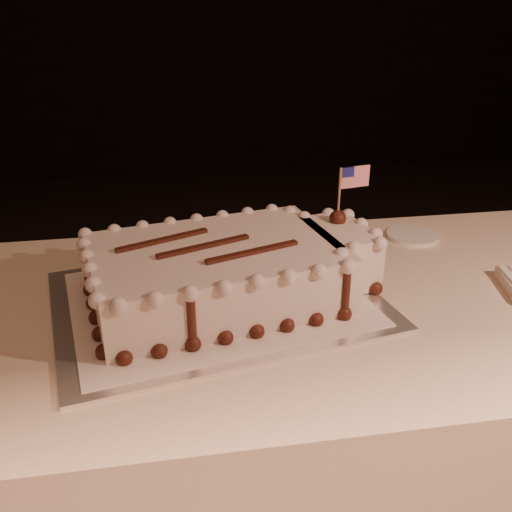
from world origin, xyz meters
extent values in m
cube|color=beige|center=(0.00, 0.60, 0.38)|extent=(2.40, 0.80, 0.75)
cube|color=white|center=(-0.11, 0.62, 0.75)|extent=(0.71, 0.58, 0.01)
cube|color=white|center=(-0.11, 0.62, 0.76)|extent=(0.63, 0.53, 0.00)
cube|color=silver|center=(-0.11, 0.62, 0.82)|extent=(0.52, 0.40, 0.11)
cube|color=silver|center=(0.16, 0.67, 0.82)|extent=(0.14, 0.20, 0.11)
sphere|color=#471B11|center=(-0.28, 0.42, 0.77)|extent=(0.03, 0.03, 0.03)
sphere|color=#471B11|center=(-0.23, 0.43, 0.77)|extent=(0.03, 0.03, 0.03)
sphere|color=#471B11|center=(-0.17, 0.44, 0.77)|extent=(0.03, 0.03, 0.03)
sphere|color=#471B11|center=(-0.11, 0.45, 0.77)|extent=(0.03, 0.03, 0.03)
sphere|color=#471B11|center=(-0.05, 0.47, 0.77)|extent=(0.03, 0.03, 0.03)
sphere|color=#471B11|center=(0.00, 0.48, 0.77)|extent=(0.03, 0.03, 0.03)
sphere|color=#471B11|center=(0.06, 0.49, 0.77)|extent=(0.03, 0.03, 0.03)
sphere|color=#471B11|center=(0.12, 0.50, 0.77)|extent=(0.03, 0.03, 0.03)
sphere|color=#471B11|center=(0.12, 0.55, 0.77)|extent=(0.03, 0.03, 0.03)
sphere|color=#471B11|center=(0.16, 0.57, 0.77)|extent=(0.03, 0.03, 0.03)
sphere|color=#471B11|center=(0.21, 0.58, 0.77)|extent=(0.03, 0.03, 0.03)
sphere|color=#471B11|center=(0.22, 0.63, 0.77)|extent=(0.03, 0.03, 0.03)
sphere|color=#471B11|center=(0.21, 0.69, 0.77)|extent=(0.03, 0.03, 0.03)
sphere|color=#471B11|center=(0.20, 0.75, 0.77)|extent=(0.03, 0.03, 0.03)
sphere|color=#471B11|center=(0.16, 0.76, 0.77)|extent=(0.03, 0.03, 0.03)
sphere|color=#471B11|center=(0.10, 0.75, 0.77)|extent=(0.03, 0.03, 0.03)
sphere|color=#471B11|center=(0.08, 0.79, 0.77)|extent=(0.03, 0.03, 0.03)
sphere|color=#471B11|center=(0.04, 0.80, 0.77)|extent=(0.03, 0.03, 0.03)
sphere|color=#471B11|center=(-0.02, 0.79, 0.77)|extent=(0.03, 0.03, 0.03)
sphere|color=#471B11|center=(-0.08, 0.78, 0.77)|extent=(0.03, 0.03, 0.03)
sphere|color=#471B11|center=(-0.13, 0.77, 0.77)|extent=(0.03, 0.03, 0.03)
sphere|color=#471B11|center=(-0.19, 0.76, 0.77)|extent=(0.03, 0.03, 0.03)
sphere|color=#471B11|center=(-0.25, 0.75, 0.77)|extent=(0.03, 0.03, 0.03)
sphere|color=#471B11|center=(-0.31, 0.74, 0.77)|extent=(0.03, 0.03, 0.03)
sphere|color=#471B11|center=(-0.37, 0.73, 0.77)|extent=(0.03, 0.03, 0.03)
sphere|color=#471B11|center=(-0.36, 0.68, 0.77)|extent=(0.03, 0.03, 0.03)
sphere|color=#471B11|center=(-0.35, 0.62, 0.77)|extent=(0.03, 0.03, 0.03)
sphere|color=#471B11|center=(-0.34, 0.56, 0.77)|extent=(0.03, 0.03, 0.03)
sphere|color=#471B11|center=(-0.33, 0.50, 0.77)|extent=(0.03, 0.03, 0.03)
sphere|color=#471B11|center=(-0.32, 0.44, 0.77)|extent=(0.03, 0.03, 0.03)
sphere|color=silver|center=(-0.28, 0.42, 0.87)|extent=(0.03, 0.03, 0.03)
sphere|color=silver|center=(-0.23, 0.43, 0.87)|extent=(0.03, 0.03, 0.03)
sphere|color=silver|center=(-0.17, 0.44, 0.87)|extent=(0.03, 0.03, 0.03)
sphere|color=silver|center=(-0.11, 0.45, 0.87)|extent=(0.03, 0.03, 0.03)
sphere|color=silver|center=(-0.05, 0.47, 0.87)|extent=(0.03, 0.03, 0.03)
sphere|color=silver|center=(0.00, 0.48, 0.87)|extent=(0.03, 0.03, 0.03)
sphere|color=silver|center=(0.06, 0.49, 0.87)|extent=(0.03, 0.03, 0.03)
sphere|color=silver|center=(0.12, 0.50, 0.87)|extent=(0.03, 0.03, 0.03)
sphere|color=silver|center=(0.12, 0.55, 0.87)|extent=(0.03, 0.03, 0.03)
sphere|color=silver|center=(0.16, 0.57, 0.87)|extent=(0.03, 0.03, 0.03)
sphere|color=silver|center=(0.21, 0.58, 0.87)|extent=(0.03, 0.03, 0.03)
sphere|color=silver|center=(0.22, 0.63, 0.87)|extent=(0.03, 0.03, 0.03)
sphere|color=silver|center=(0.21, 0.69, 0.87)|extent=(0.03, 0.03, 0.03)
sphere|color=silver|center=(0.20, 0.75, 0.87)|extent=(0.03, 0.03, 0.03)
sphere|color=silver|center=(0.16, 0.76, 0.87)|extent=(0.03, 0.03, 0.03)
sphere|color=silver|center=(0.10, 0.75, 0.87)|extent=(0.03, 0.03, 0.03)
sphere|color=silver|center=(0.08, 0.79, 0.87)|extent=(0.03, 0.03, 0.03)
sphere|color=silver|center=(0.04, 0.80, 0.87)|extent=(0.03, 0.03, 0.03)
sphere|color=silver|center=(-0.02, 0.79, 0.87)|extent=(0.03, 0.03, 0.03)
sphere|color=silver|center=(-0.08, 0.78, 0.87)|extent=(0.03, 0.03, 0.03)
sphere|color=silver|center=(-0.13, 0.77, 0.87)|extent=(0.03, 0.03, 0.03)
sphere|color=silver|center=(-0.19, 0.76, 0.87)|extent=(0.03, 0.03, 0.03)
sphere|color=silver|center=(-0.25, 0.75, 0.87)|extent=(0.03, 0.03, 0.03)
sphere|color=silver|center=(-0.31, 0.74, 0.87)|extent=(0.03, 0.03, 0.03)
sphere|color=silver|center=(-0.37, 0.73, 0.87)|extent=(0.03, 0.03, 0.03)
sphere|color=silver|center=(-0.36, 0.68, 0.87)|extent=(0.03, 0.03, 0.03)
sphere|color=silver|center=(-0.35, 0.62, 0.87)|extent=(0.03, 0.03, 0.03)
sphere|color=silver|center=(-0.34, 0.56, 0.87)|extent=(0.03, 0.03, 0.03)
sphere|color=silver|center=(-0.33, 0.50, 0.87)|extent=(0.03, 0.03, 0.03)
sphere|color=silver|center=(-0.32, 0.44, 0.87)|extent=(0.03, 0.03, 0.03)
cylinder|color=#471B11|center=(-0.17, 0.44, 0.82)|extent=(0.02, 0.02, 0.10)
sphere|color=#471B11|center=(-0.17, 0.44, 0.77)|extent=(0.03, 0.03, 0.03)
cylinder|color=#471B11|center=(0.12, 0.50, 0.82)|extent=(0.02, 0.02, 0.10)
sphere|color=#471B11|center=(0.12, 0.50, 0.77)|extent=(0.03, 0.03, 0.03)
cylinder|color=#471B11|center=(0.21, 0.69, 0.82)|extent=(0.02, 0.02, 0.10)
sphere|color=#471B11|center=(0.21, 0.69, 0.77)|extent=(0.03, 0.03, 0.03)
cylinder|color=#471B11|center=(0.04, 0.80, 0.82)|extent=(0.02, 0.02, 0.10)
sphere|color=#471B11|center=(0.04, 0.80, 0.77)|extent=(0.03, 0.03, 0.03)
cylinder|color=#471B11|center=(-0.25, 0.75, 0.82)|extent=(0.02, 0.02, 0.10)
sphere|color=#471B11|center=(-0.25, 0.75, 0.77)|extent=(0.03, 0.03, 0.03)
cylinder|color=#471B11|center=(-0.34, 0.56, 0.82)|extent=(0.02, 0.02, 0.10)
sphere|color=#471B11|center=(-0.34, 0.56, 0.77)|extent=(0.03, 0.03, 0.03)
cube|color=#471B11|center=(-0.21, 0.65, 0.88)|extent=(0.18, 0.09, 0.01)
cube|color=#471B11|center=(-0.13, 0.61, 0.88)|extent=(0.18, 0.08, 0.01)
cube|color=#471B11|center=(-0.04, 0.57, 0.88)|extent=(0.19, 0.07, 0.01)
sphere|color=#471B11|center=(0.16, 0.70, 0.88)|extent=(0.04, 0.04, 0.04)
cylinder|color=#AA7549|center=(0.16, 0.70, 0.92)|extent=(0.00, 0.00, 0.14)
cube|color=red|center=(0.20, 0.71, 0.97)|extent=(0.06, 0.02, 0.05)
cube|color=navy|center=(0.18, 0.70, 0.98)|extent=(0.03, 0.01, 0.02)
cube|color=white|center=(0.50, 0.56, 0.78)|extent=(0.03, 0.12, 0.01)
cylinder|color=white|center=(0.42, 0.86, 0.76)|extent=(0.13, 0.13, 0.01)
camera|label=1|loc=(-0.20, -0.39, 1.32)|focal=40.00mm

